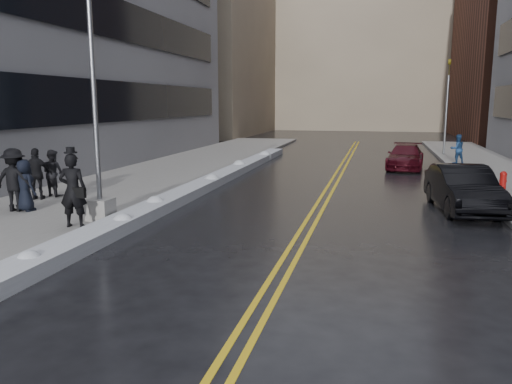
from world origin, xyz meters
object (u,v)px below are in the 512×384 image
Objects in this scene: pedestrian_d at (37,174)px; car_black at (463,189)px; traffic_signal at (447,103)px; pedestrian_e at (15,180)px; lamppost at (96,136)px; car_maroon at (405,157)px; pedestrian_b at (53,173)px; pedestrian_east at (457,149)px; fire_hydrant at (503,180)px; pedestrian_fedora at (73,190)px; pedestrian_c at (25,185)px.

car_black is (14.01, 2.17, -0.30)m from pedestrian_d.
pedestrian_e is at bearing -124.64° from traffic_signal.
car_maroon is at bearing 58.66° from lamppost.
lamppost is at bearing 157.42° from pedestrian_b.
pedestrian_d is at bearing -177.96° from car_black.
pedestrian_b reaches higher than pedestrian_east.
pedestrian_e is at bearing -153.78° from fire_hydrant.
lamppost is 24.98m from traffic_signal.
pedestrian_fedora reaches higher than pedestrian_d.
pedestrian_b is 2.52m from pedestrian_e.
lamppost is 10.45× the size of fire_hydrant.
pedestrian_east is (15.54, 14.45, -0.09)m from pedestrian_d.
pedestrian_d is at bearing -128.03° from traffic_signal.
fire_hydrant is at bearing 33.04° from lamppost.
traffic_signal is 17.90m from car_black.
car_maroon is (9.27, 15.79, -0.51)m from pedestrian_fedora.
car_black is (13.44, 3.95, -0.38)m from pedestrian_e.
pedestrian_e reaches higher than pedestrian_east.
pedestrian_e is (-3.12, 0.40, -1.42)m from lamppost.
car_maroon is (12.17, 14.46, -0.48)m from pedestrian_e.
pedestrian_d is at bearing -160.03° from fire_hydrant.
lamppost reaches higher than pedestrian_fedora.
lamppost is at bearing -163.86° from car_black.
pedestrian_east is at bearing 93.03° from fire_hydrant.
pedestrian_fedora is at bearing -114.49° from car_maroon.
traffic_signal is 1.37× the size of car_maroon.
traffic_signal reaches higher than pedestrian_c.
pedestrian_east reaches higher than car_maroon.
pedestrian_c reaches higher than pedestrian_east.
fire_hydrant is 16.91m from pedestrian_c.
traffic_signal is 25.26m from pedestrian_d.
pedestrian_b is at bearing 24.39° from pedestrian_east.
pedestrian_b reaches higher than car_maroon.
pedestrian_east is (11.84, 16.64, -1.59)m from lamppost.
pedestrian_fedora reaches higher than fire_hydrant.
lamppost is 4.83m from pedestrian_b.
car_maroon is at bearing -120.04° from pedestrian_b.
pedestrian_e reaches higher than pedestrian_d.
pedestrian_d is at bearing 149.37° from lamppost.
pedestrian_c is 0.83× the size of pedestrian_e.
pedestrian_east is (14.68, 16.15, -0.01)m from pedestrian_c.
pedestrian_east is at bearing -113.04° from pedestrian_c.
lamppost is at bearing -170.42° from pedestrian_c.
pedestrian_d is at bearing -44.15° from pedestrian_c.
traffic_signal is 3.11× the size of pedestrian_e.
pedestrian_e is at bearing 89.97° from pedestrian_d.
pedestrian_east is at bearing 76.14° from car_black.
traffic_signal is 25.99m from pedestrian_fedora.
car_maroon is at bearing -132.80° from pedestrian_fedora.
lamppost reaches higher than traffic_signal.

